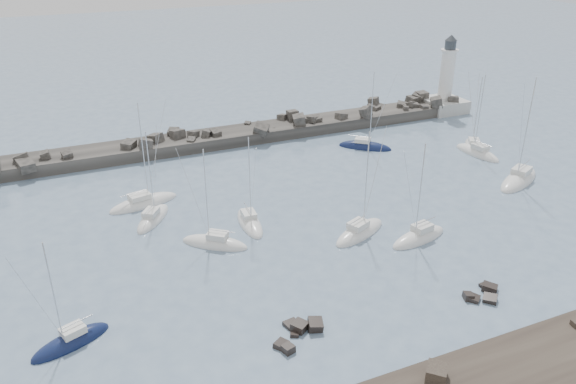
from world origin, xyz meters
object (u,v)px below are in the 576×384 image
object	(u,v)px
sailboat_3	(153,219)
sailboat_4	(144,204)
sailboat_7	(360,233)
sailboat_12	(473,147)
sailboat_11	(519,181)
sailboat_10	(477,153)
sailboat_9	(419,238)
sailboat_8	(365,147)
sailboat_5	(215,244)
sailboat_2	(71,342)
lighthouse	(444,95)
sailboat_6	(250,223)

from	to	relation	value
sailboat_3	sailboat_4	xyz separation A→B (m)	(-0.27, 4.49, -0.00)
sailboat_7	sailboat_12	distance (m)	33.79
sailboat_11	sailboat_12	xyz separation A→B (m)	(2.73, 12.46, -0.00)
sailboat_4	sailboat_10	bearing A→B (deg)	-3.57
sailboat_9	sailboat_10	world-z (taller)	sailboat_10
sailboat_11	sailboat_3	bearing A→B (deg)	169.56
sailboat_8	sailboat_11	distance (m)	23.01
sailboat_5	sailboat_7	size ratio (longest dim) A/B	0.92
sailboat_2	sailboat_4	size ratio (longest dim) A/B	0.78
sailboat_2	sailboat_4	xyz separation A→B (m)	(10.22, 23.46, -0.01)
sailboat_10	sailboat_4	bearing A→B (deg)	176.43
sailboat_5	sailboat_7	distance (m)	16.10
sailboat_2	sailboat_10	distance (m)	62.95
sailboat_4	sailboat_12	size ratio (longest dim) A/B	1.15
sailboat_9	sailboat_11	bearing A→B (deg)	19.09
sailboat_4	sailboat_8	bearing A→B (deg)	9.82
sailboat_4	sailboat_9	world-z (taller)	sailboat_4
sailboat_2	lighthouse	bearing A→B (deg)	30.53
lighthouse	sailboat_8	bearing A→B (deg)	-154.83
sailboat_8	sailboat_11	size ratio (longest dim) A/B	0.83
lighthouse	sailboat_2	world-z (taller)	lighthouse
sailboat_5	sailboat_7	bearing A→B (deg)	-15.09
sailboat_7	sailboat_8	distance (m)	27.25
sailboat_10	sailboat_12	world-z (taller)	sailboat_10
sailboat_12	sailboat_8	bearing A→B (deg)	155.77
lighthouse	sailboat_10	world-z (taller)	lighthouse
sailboat_8	lighthouse	bearing A→B (deg)	25.17
sailboat_7	sailboat_12	bearing A→B (deg)	28.85
sailboat_9	sailboat_6	bearing A→B (deg)	146.29
sailboat_2	sailboat_6	xyz separation A→B (m)	(20.55, 13.43, -0.01)
sailboat_3	sailboat_7	distance (m)	24.10
sailboat_4	sailboat_12	bearing A→B (deg)	-0.87
sailboat_5	sailboat_12	bearing A→B (deg)	15.02
sailboat_3	sailboat_11	xyz separation A→B (m)	(47.42, -8.74, 0.02)
sailboat_5	sailboat_6	world-z (taller)	sailboat_5
sailboat_3	sailboat_10	bearing A→B (deg)	1.65
sailboat_3	sailboat_5	size ratio (longest dim) A/B	0.97
sailboat_2	sailboat_5	size ratio (longest dim) A/B	0.90
sailboat_8	sailboat_4	bearing A→B (deg)	-170.18
sailboat_4	sailboat_12	world-z (taller)	sailboat_4
sailboat_11	sailboat_4	bearing A→B (deg)	164.49
sailboat_12	sailboat_7	bearing A→B (deg)	-151.15
sailboat_7	sailboat_8	world-z (taller)	sailboat_8
sailboat_3	sailboat_9	bearing A→B (deg)	-31.88
sailboat_2	sailboat_12	xyz separation A→B (m)	(60.64, 22.69, 0.01)
sailboat_4	sailboat_5	world-z (taller)	sailboat_4
sailboat_10	sailboat_7	bearing A→B (deg)	-153.86
sailboat_8	sailboat_11	world-z (taller)	sailboat_11
lighthouse	sailboat_7	xyz separation A→B (m)	(-37.46, -34.01, -2.94)
sailboat_2	sailboat_3	xyz separation A→B (m)	(10.49, 18.96, -0.01)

